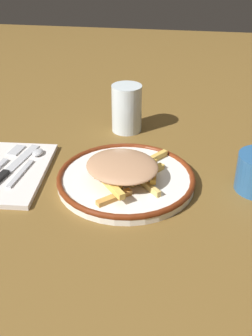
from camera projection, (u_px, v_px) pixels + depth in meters
The scene contains 8 objects.
ground_plane at pixel (126, 184), 0.84m from camera, with size 2.60×2.60×0.00m, color brown.
plate at pixel (126, 179), 0.83m from camera, with size 0.27×0.27×0.02m.
fries_heap at pixel (124, 168), 0.81m from camera, with size 0.19×0.21×0.04m.
napkin at pixel (11, 171), 0.87m from camera, with size 0.14×0.24×0.01m, color silver.
fork at pixel (1, 164), 0.88m from camera, with size 0.04×0.18×0.01m.
knife at pixel (6, 173), 0.85m from camera, with size 0.05×0.21×0.01m.
spoon at pixel (31, 160), 0.89m from camera, with size 0.03×0.15×0.01m.
water_glass at pixel (127, 108), 1.02m from camera, with size 0.07×0.07×0.11m, color silver.
Camera 1 is at (0.10, -0.70, 0.46)m, focal length 45.77 mm.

